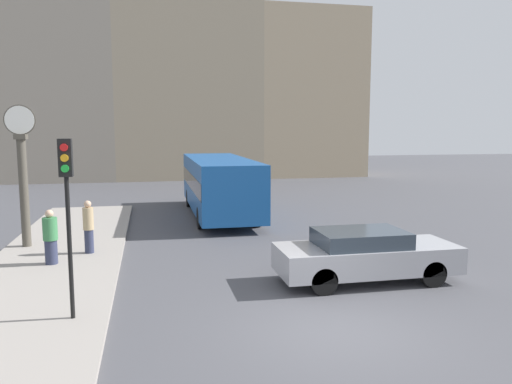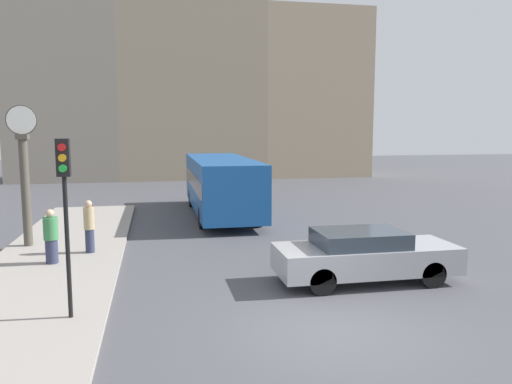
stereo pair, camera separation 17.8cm
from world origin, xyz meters
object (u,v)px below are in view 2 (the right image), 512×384
at_px(sedan_car, 365,255).
at_px(pedestrian_tan_coat, 89,226).
at_px(pedestrian_green_hoodie, 51,237).
at_px(traffic_light_near, 65,191).
at_px(bus_distant, 221,183).
at_px(street_clock, 25,174).

xyz_separation_m(sedan_car, pedestrian_tan_coat, (-7.44, 4.22, 0.24)).
relative_size(pedestrian_tan_coat, pedestrian_green_hoodie, 1.05).
xyz_separation_m(traffic_light_near, pedestrian_tan_coat, (-0.29, 5.64, -1.82)).
relative_size(bus_distant, pedestrian_tan_coat, 5.64).
relative_size(sedan_car, street_clock, 1.02).
bearing_deg(traffic_light_near, street_clock, 109.13).
relative_size(sedan_car, pedestrian_tan_coat, 2.85).
xyz_separation_m(street_clock, pedestrian_green_hoodie, (1.22, -2.50, -1.62)).
bearing_deg(sedan_car, pedestrian_green_hoodie, 159.64).
xyz_separation_m(sedan_car, street_clock, (-9.59, 5.60, 1.80)).
distance_m(sedan_car, bus_distant, 11.10).
height_order(sedan_car, pedestrian_green_hoodie, pedestrian_green_hoodie).
distance_m(bus_distant, pedestrian_green_hoodie, 9.78).
relative_size(bus_distant, traffic_light_near, 2.54).
bearing_deg(traffic_light_near, pedestrian_tan_coat, 92.92).
height_order(traffic_light_near, pedestrian_green_hoodie, traffic_light_near).
xyz_separation_m(sedan_car, pedestrian_green_hoodie, (-8.37, 3.11, 0.18)).
bearing_deg(pedestrian_tan_coat, street_clock, 147.18).
bearing_deg(pedestrian_tan_coat, pedestrian_green_hoodie, -129.97).
distance_m(street_clock, pedestrian_tan_coat, 2.99).
bearing_deg(sedan_car, traffic_light_near, -168.73).
distance_m(traffic_light_near, pedestrian_tan_coat, 5.93).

